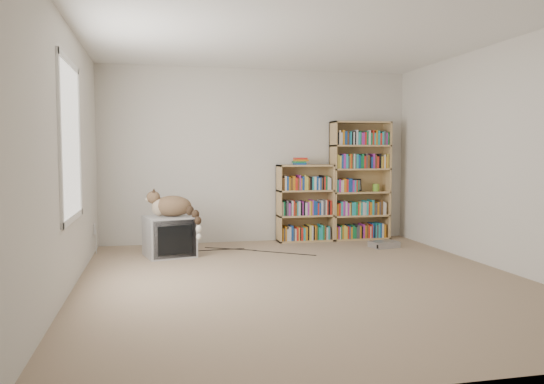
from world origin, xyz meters
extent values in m
cube|color=tan|center=(0.00, 0.00, 0.00)|extent=(4.50, 5.00, 0.01)
cube|color=beige|center=(0.00, 2.50, 1.25)|extent=(4.50, 0.02, 2.50)
cube|color=beige|center=(0.00, -2.50, 1.25)|extent=(4.50, 0.02, 2.50)
cube|color=beige|center=(-2.25, 0.00, 1.25)|extent=(0.02, 5.00, 2.50)
cube|color=beige|center=(2.25, 0.00, 1.25)|extent=(0.02, 5.00, 2.50)
cube|color=white|center=(0.00, 0.00, 2.50)|extent=(4.50, 5.00, 0.02)
cube|color=white|center=(-2.24, 0.20, 1.40)|extent=(0.02, 1.22, 1.52)
cube|color=#A6A6A9|center=(-1.31, 1.60, 0.25)|extent=(0.68, 0.64, 0.50)
cube|color=black|center=(-1.25, 1.36, 0.25)|extent=(0.52, 0.16, 0.46)
cube|color=black|center=(-1.24, 1.34, 0.24)|extent=(0.42, 0.11, 0.35)
cube|color=black|center=(-1.33, 1.71, 0.24)|extent=(0.40, 0.36, 0.30)
ellipsoid|color=#3A2418|center=(-1.27, 1.61, 0.63)|extent=(0.50, 0.35, 0.26)
ellipsoid|color=#3A2418|center=(-1.14, 1.60, 0.62)|extent=(0.23, 0.25, 0.19)
ellipsoid|color=#C2AC8C|center=(-1.43, 1.60, 0.62)|extent=(0.20, 0.20, 0.21)
ellipsoid|color=#3A2418|center=(-1.50, 1.62, 0.74)|extent=(0.18, 0.17, 0.16)
sphere|color=beige|center=(-1.56, 1.62, 0.72)|extent=(0.07, 0.07, 0.07)
cone|color=black|center=(-1.49, 1.58, 0.81)|extent=(0.07, 0.08, 0.08)
cone|color=black|center=(-1.49, 1.67, 0.81)|extent=(0.07, 0.08, 0.08)
cube|color=tan|center=(1.09, 2.34, 0.88)|extent=(0.02, 0.30, 1.75)
cube|color=tan|center=(1.94, 2.34, 0.88)|extent=(0.02, 0.30, 1.75)
cube|color=tan|center=(1.52, 2.48, 0.88)|extent=(0.88, 0.03, 1.75)
cube|color=tan|center=(1.52, 2.34, 1.74)|extent=(0.88, 0.30, 0.02)
cube|color=tan|center=(1.52, 2.34, 0.01)|extent=(0.88, 0.30, 0.03)
cube|color=tan|center=(1.52, 2.34, 0.36)|extent=(0.88, 0.30, 0.03)
cube|color=tan|center=(1.52, 2.34, 0.70)|extent=(0.88, 0.30, 0.02)
cube|color=tan|center=(1.52, 2.34, 1.05)|extent=(0.88, 0.30, 0.02)
cube|color=tan|center=(1.52, 2.34, 1.40)|extent=(0.88, 0.30, 0.02)
cube|color=red|center=(1.52, 2.34, 0.12)|extent=(0.80, 0.24, 0.19)
cube|color=navy|center=(1.52, 2.34, 0.47)|extent=(0.80, 0.24, 0.19)
cube|color=#136B39|center=(1.52, 2.34, 0.81)|extent=(0.80, 0.24, 0.19)
cube|color=beige|center=(1.52, 2.34, 1.16)|extent=(0.80, 0.24, 0.19)
cube|color=black|center=(1.52, 2.34, 1.50)|extent=(0.80, 0.24, 0.19)
cube|color=tan|center=(0.27, 2.34, 0.56)|extent=(0.03, 0.30, 1.12)
cube|color=tan|center=(1.06, 2.34, 0.56)|extent=(0.02, 0.30, 1.12)
cube|color=tan|center=(0.67, 2.48, 0.56)|extent=(0.81, 0.03, 1.12)
cube|color=tan|center=(0.67, 2.34, 1.11)|extent=(0.81, 0.30, 0.02)
cube|color=tan|center=(0.67, 2.34, 0.01)|extent=(0.81, 0.30, 0.03)
cube|color=tan|center=(0.67, 2.34, 0.38)|extent=(0.81, 0.30, 0.03)
cube|color=tan|center=(0.67, 2.34, 0.74)|extent=(0.81, 0.30, 0.02)
cube|color=red|center=(0.67, 2.34, 0.12)|extent=(0.73, 0.24, 0.19)
cube|color=navy|center=(0.67, 2.34, 0.49)|extent=(0.73, 0.24, 0.19)
cube|color=#136B39|center=(0.67, 2.34, 0.85)|extent=(0.73, 0.24, 0.19)
cube|color=red|center=(0.57, 2.31, 1.17)|extent=(0.18, 0.24, 0.10)
cylinder|color=#78B333|center=(1.77, 2.34, 0.77)|extent=(0.10, 0.10, 0.11)
cube|color=black|center=(1.50, 2.44, 0.81)|extent=(0.14, 0.05, 0.18)
cube|color=#A4A4A9|center=(1.58, 1.60, 0.04)|extent=(0.41, 0.33, 0.08)
cube|color=silver|center=(-2.24, 1.95, 0.32)|extent=(0.01, 0.08, 0.13)
camera|label=1|loc=(-1.46, -5.08, 1.28)|focal=35.00mm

